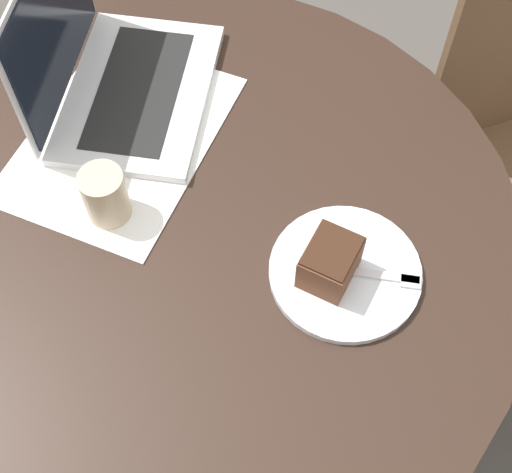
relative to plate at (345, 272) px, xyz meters
name	(u,v)px	position (x,y,z in m)	size (l,w,h in m)	color
ground_plane	(204,395)	(0.04, 0.26, -0.78)	(12.00, 12.00, 0.00)	#4C4742
dining_table	(182,285)	(0.04, 0.26, -0.19)	(1.05, 1.05, 0.78)	black
paper_document	(121,138)	(0.19, 0.37, 0.00)	(0.44, 0.36, 0.00)	white
plate	(345,272)	(0.00, 0.00, 0.00)	(0.22, 0.22, 0.01)	silver
cake_slice	(330,262)	(-0.01, 0.02, 0.04)	(0.10, 0.09, 0.07)	brown
fork	(372,274)	(0.00, -0.04, 0.01)	(0.03, 0.17, 0.00)	silver
coffee_glass	(105,196)	(0.05, 0.35, 0.04)	(0.07, 0.07, 0.09)	#C6AD89
laptop	(115,75)	(0.28, 0.40, 0.04)	(0.33, 0.24, 0.25)	silver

